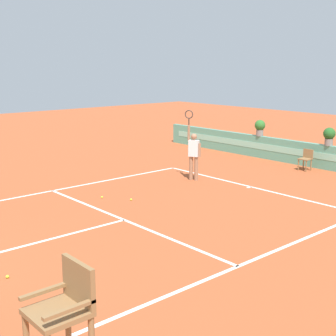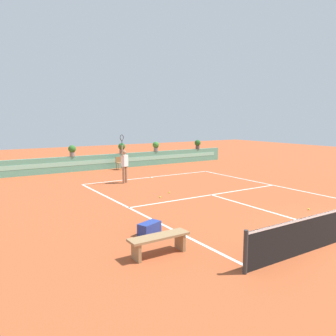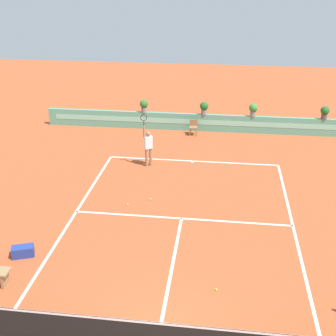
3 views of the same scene
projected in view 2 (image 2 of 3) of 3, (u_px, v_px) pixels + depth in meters
ground_plane at (217, 197)px, 14.76m from camera, size 60.00×60.00×0.00m
court_lines at (207, 193)px, 15.36m from camera, size 8.32×11.94×0.01m
back_wall_barrier at (118, 161)px, 23.34m from camera, size 18.00×0.21×1.00m
ball_kid_chair at (119, 162)px, 22.60m from camera, size 0.44×0.44×0.85m
bench_courtside at (159, 240)px, 8.38m from camera, size 1.60×0.44×0.51m
gear_bag at (149, 228)px, 9.92m from camera, size 0.78×0.58×0.36m
tennis_player at (125, 164)px, 17.73m from camera, size 0.56×0.36×2.58m
tennis_ball_near_baseline at (309, 209)px, 12.57m from camera, size 0.07×0.07×0.07m
tennis_ball_mid_court at (160, 197)px, 14.52m from camera, size 0.07×0.07×0.07m
tennis_ball_by_sideline at (169, 193)px, 15.42m from camera, size 0.07×0.07×0.07m
potted_plant_left at (72, 150)px, 21.50m from camera, size 0.48×0.48×0.72m
potted_plant_far_right at (198, 144)px, 26.91m from camera, size 0.48×0.48×0.72m
potted_plant_centre at (122, 148)px, 23.35m from camera, size 0.48×0.48×0.72m
potted_plant_right at (156, 146)px, 24.83m from camera, size 0.48×0.48×0.72m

